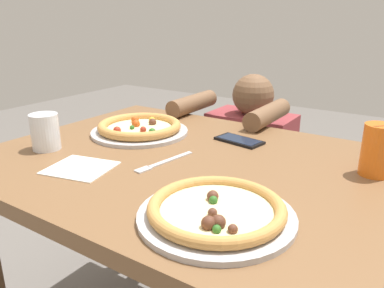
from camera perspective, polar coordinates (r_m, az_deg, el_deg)
dining_table at (r=1.12m, az=-1.34°, el=-7.85°), size 1.11×0.86×0.75m
pizza_near at (r=0.76m, az=3.66°, el=-9.97°), size 0.31×0.31×0.04m
pizza_far at (r=1.30m, az=-7.83°, el=2.39°), size 0.33×0.33×0.04m
drink_cup_colored at (r=1.05m, az=25.97°, el=-0.77°), size 0.08×0.08×0.23m
water_cup_clear at (r=1.21m, az=-21.10°, el=1.78°), size 0.08×0.08×0.11m
paper_napkin at (r=1.04m, az=-16.32°, el=-3.44°), size 0.19×0.18×0.00m
fork at (r=1.04m, az=-4.44°, el=-2.79°), size 0.05×0.20×0.00m
cell_phone at (r=1.22m, az=7.07°, el=0.54°), size 0.16×0.10×0.01m
diner_seated at (r=1.81m, az=8.37°, el=-5.07°), size 0.40×0.52×0.89m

